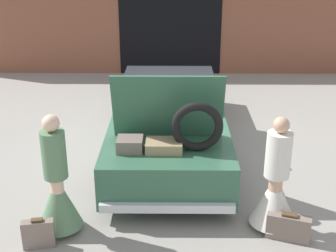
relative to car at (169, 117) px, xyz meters
The scene contains 7 objects.
ground_plane 0.58m from the car, 156.65° to the left, with size 40.00×40.00×0.00m, color gray.
garage_wall_back 5.07m from the car, 90.02° to the left, with size 12.00×0.14×2.80m.
car is the anchor object (origin of this frame).
person_left 3.05m from the car, 117.53° to the right, with size 0.59×0.59×1.64m.
person_right 2.95m from the car, 61.56° to the right, with size 0.62×0.62×1.58m.
suitcase_beside_left_person 3.48m from the car, 117.55° to the right, with size 0.41×0.19×0.41m.
suitcase_beside_right_person 3.29m from the car, 61.61° to the right, with size 0.57×0.33×0.38m.
Camera 1 is at (0.06, -7.93, 3.63)m, focal length 50.00 mm.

